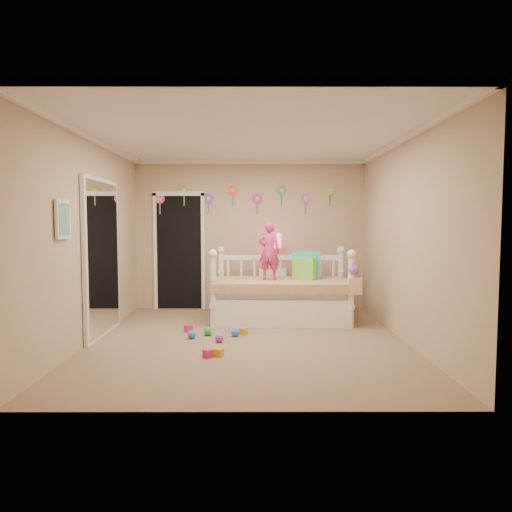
{
  "coord_description": "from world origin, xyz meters",
  "views": [
    {
      "loc": [
        0.08,
        -5.81,
        1.5
      ],
      "look_at": [
        0.1,
        0.6,
        1.05
      ],
      "focal_mm": 32.14,
      "sensor_mm": 36.0,
      "label": 1
    }
  ],
  "objects_px": {
    "nightstand": "(273,290)",
    "table_lamp": "(273,245)",
    "child": "(269,251)",
    "daybed": "(281,284)"
  },
  "relations": [
    {
      "from": "child",
      "to": "nightstand",
      "type": "xyz_separation_m",
      "value": [
        0.1,
        0.72,
        -0.71
      ]
    },
    {
      "from": "daybed",
      "to": "nightstand",
      "type": "relative_size",
      "value": 2.79
    },
    {
      "from": "daybed",
      "to": "child",
      "type": "relative_size",
      "value": 2.35
    },
    {
      "from": "daybed",
      "to": "table_lamp",
      "type": "relative_size",
      "value": 3.61
    },
    {
      "from": "nightstand",
      "to": "table_lamp",
      "type": "distance_m",
      "value": 0.76
    },
    {
      "from": "child",
      "to": "table_lamp",
      "type": "xyz_separation_m",
      "value": [
        0.1,
        0.72,
        0.06
      ]
    },
    {
      "from": "child",
      "to": "nightstand",
      "type": "distance_m",
      "value": 1.02
    },
    {
      "from": "child",
      "to": "table_lamp",
      "type": "height_order",
      "value": "child"
    },
    {
      "from": "daybed",
      "to": "child",
      "type": "distance_m",
      "value": 0.55
    },
    {
      "from": "child",
      "to": "table_lamp",
      "type": "bearing_deg",
      "value": -88.88
    }
  ]
}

